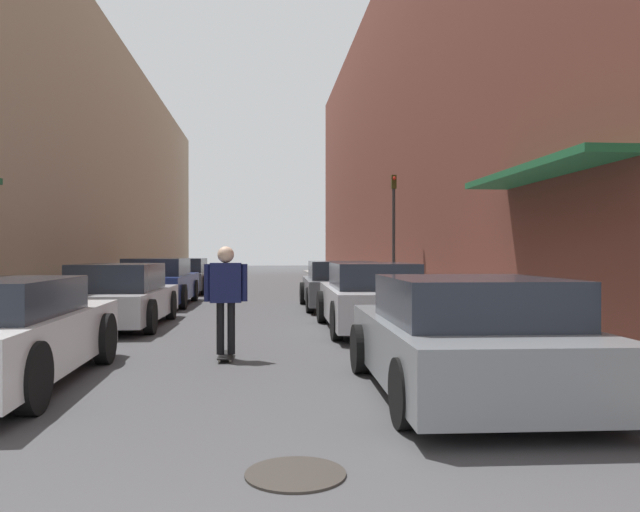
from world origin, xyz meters
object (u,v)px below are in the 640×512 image
parked_car_left_2 (159,283)px  parked_car_left_3 (184,276)px  parked_car_left_1 (120,297)px  skateboarder (226,290)px  traffic_light (394,222)px  parked_car_right_1 (371,298)px  parked_car_right_0 (466,338)px  parked_car_right_2 (340,285)px  manhole_cover (295,474)px

parked_car_left_2 → parked_car_left_3: size_ratio=1.18×
parked_car_left_1 → parked_car_left_2: (-0.09, 5.31, 0.04)m
skateboarder → traffic_light: (4.77, 10.94, 1.53)m
parked_car_right_1 → traffic_light: traffic_light is taller
parked_car_left_2 → parked_car_left_3: bearing=89.3°
parked_car_left_2 → parked_car_right_1: parked_car_left_2 is taller
parked_car_left_3 → parked_car_right_1: (5.08, -11.82, 0.01)m
parked_car_right_0 → parked_car_right_1: parked_car_right_1 is taller
parked_car_left_3 → parked_car_right_1: bearing=-66.7°
parked_car_right_0 → parked_car_right_1: 5.58m
parked_car_right_0 → skateboarder: skateboarder is taller
parked_car_right_1 → skateboarder: bearing=-130.6°
parked_car_right_2 → parked_car_right_1: bearing=-90.1°
manhole_cover → parked_car_left_1: bearing=109.6°
parked_car_right_1 → parked_car_right_2: size_ratio=1.05×
parked_car_left_2 → parked_car_right_0: size_ratio=1.13×
parked_car_right_1 → traffic_light: bearing=74.9°
parked_car_right_1 → parked_car_right_2: bearing=89.9°
parked_car_right_2 → manhole_cover: (-1.90, -12.82, -0.62)m
parked_car_left_1 → skateboarder: size_ratio=2.64×
skateboarder → parked_car_left_2: bearing=104.8°
parked_car_left_2 → parked_car_left_3: parked_car_left_2 is taller
parked_car_left_3 → traffic_light: (7.21, -3.96, 1.88)m
parked_car_right_2 → traffic_light: (2.12, 2.87, 1.89)m
parked_car_left_2 → parked_car_right_1: size_ratio=1.03×
parked_car_right_0 → parked_car_right_2: parked_car_right_2 is taller
manhole_cover → traffic_light: size_ratio=0.18×
manhole_cover → traffic_light: (4.02, 15.70, 2.51)m
parked_car_right_1 → manhole_cover: 8.08m
manhole_cover → parked_car_right_0: bearing=49.0°
parked_car_left_2 → parked_car_right_1: bearing=-51.1°
parked_car_right_1 → traffic_light: (2.13, 7.86, 1.87)m
skateboarder → traffic_light: 12.04m
parked_car_left_3 → parked_car_right_0: parked_car_left_3 is taller
parked_car_right_1 → parked_car_right_2: (0.01, 4.99, -0.02)m
manhole_cover → traffic_light: 16.39m
parked_car_left_1 → manhole_cover: 9.46m
parked_car_left_2 → parked_car_right_0: parked_car_left_2 is taller
skateboarder → parked_car_left_3: bearing=99.3°
parked_car_right_0 → parked_car_left_3: bearing=106.5°
skateboarder → traffic_light: traffic_light is taller
skateboarder → parked_car_right_1: bearing=49.4°
parked_car_right_1 → parked_car_left_3: bearing=113.3°
parked_car_right_2 → manhole_cover: bearing=-98.4°
parked_car_right_2 → parked_car_left_1: bearing=-142.2°
traffic_light → parked_car_left_1: bearing=-136.6°
manhole_cover → parked_car_right_1: bearing=76.4°
parked_car_left_3 → manhole_cover: size_ratio=5.63×
parked_car_right_2 → skateboarder: 8.50m
parked_car_left_3 → parked_car_right_0: (5.15, -17.39, -0.03)m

